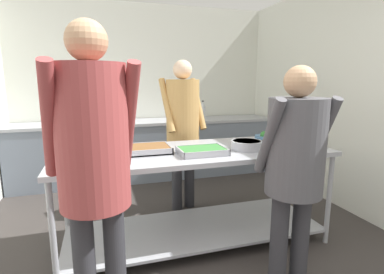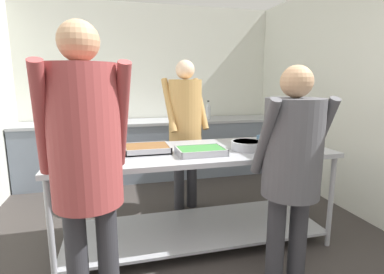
# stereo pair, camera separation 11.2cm
# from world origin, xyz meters

# --- Properties ---
(wall_rear) EXTENTS (4.06, 0.06, 2.65)m
(wall_rear) POSITION_xyz_m (0.00, 3.72, 1.32)
(wall_rear) COLOR silver
(wall_rear) RESTS_ON ground_plane
(wall_right) EXTENTS (0.06, 3.84, 2.65)m
(wall_right) POSITION_xyz_m (2.00, 1.86, 1.32)
(wall_right) COLOR silver
(wall_right) RESTS_ON ground_plane
(back_counter) EXTENTS (3.90, 0.65, 0.89)m
(back_counter) POSITION_xyz_m (-0.00, 3.35, 0.44)
(back_counter) COLOR slate
(back_counter) RESTS_ON ground_plane
(serving_counter) EXTENTS (2.40, 0.88, 0.87)m
(serving_counter) POSITION_xyz_m (0.09, 1.33, 0.59)
(serving_counter) COLOR #9EA0A8
(serving_counter) RESTS_ON ground_plane
(plate_stack) EXTENTS (0.27, 0.27, 0.07)m
(plate_stack) POSITION_xyz_m (-0.69, 1.22, 0.91)
(plate_stack) COLOR white
(plate_stack) RESTS_ON serving_counter
(serving_tray_vegetables) EXTENTS (0.39, 0.33, 0.05)m
(serving_tray_vegetables) POSITION_xyz_m (-0.33, 1.38, 0.90)
(serving_tray_vegetables) COLOR #9EA0A8
(serving_tray_vegetables) RESTS_ON serving_counter
(serving_tray_roast) EXTENTS (0.40, 0.29, 0.05)m
(serving_tray_roast) POSITION_xyz_m (0.09, 1.18, 0.90)
(serving_tray_roast) COLOR #9EA0A8
(serving_tray_roast) RESTS_ON serving_counter
(sauce_pan) EXTENTS (0.42, 0.28, 0.08)m
(sauce_pan) POSITION_xyz_m (0.54, 1.23, 0.92)
(sauce_pan) COLOR #9EA0A8
(sauce_pan) RESTS_ON serving_counter
(broccoli_bowl) EXTENTS (0.22, 0.22, 0.11)m
(broccoli_bowl) POSITION_xyz_m (0.89, 1.50, 0.92)
(broccoli_bowl) COLOR #3D668C
(broccoli_bowl) RESTS_ON serving_counter
(guest_serving_left) EXTENTS (0.52, 0.41, 1.78)m
(guest_serving_left) POSITION_xyz_m (-0.75, 0.47, 1.10)
(guest_serving_left) COLOR #2D2D33
(guest_serving_left) RESTS_ON ground_plane
(guest_serving_right) EXTENTS (0.49, 0.39, 1.58)m
(guest_serving_right) POSITION_xyz_m (0.54, 0.53, 0.96)
(guest_serving_right) COLOR #2D2D33
(guest_serving_right) RESTS_ON ground_plane
(cook_behind_counter) EXTENTS (0.52, 0.42, 1.71)m
(cook_behind_counter) POSITION_xyz_m (0.18, 2.08, 1.05)
(cook_behind_counter) COLOR #2D2D33
(cook_behind_counter) RESTS_ON ground_plane
(water_bottle) EXTENTS (0.08, 0.08, 0.29)m
(water_bottle) POSITION_xyz_m (0.85, 3.35, 1.02)
(water_bottle) COLOR silver
(water_bottle) RESTS_ON back_counter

